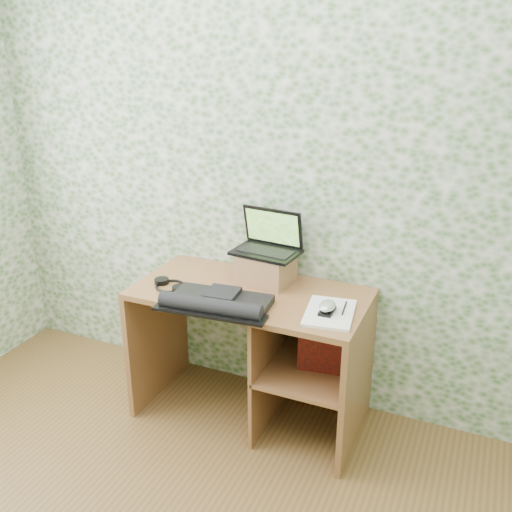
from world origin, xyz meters
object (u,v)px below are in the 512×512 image
at_px(laptop, 269,242).
at_px(notepad, 330,313).
at_px(keyboard, 217,302).
at_px(riser, 266,268).
at_px(desk, 266,338).

bearing_deg(laptop, notepad, -26.61).
distance_m(keyboard, notepad, 0.54).
bearing_deg(laptop, riser, -84.43).
xyz_separation_m(desk, notepad, (0.37, -0.11, 0.28)).
xyz_separation_m(laptop, notepad, (0.42, -0.27, -0.20)).
bearing_deg(keyboard, desk, 54.78).
height_order(riser, notepad, riser).
bearing_deg(riser, notepad, -28.54).
bearing_deg(laptop, desk, -65.35).
xyz_separation_m(laptop, keyboard, (-0.10, -0.41, -0.19)).
bearing_deg(laptop, keyboard, -97.82).
bearing_deg(notepad, laptop, 139.63).
height_order(riser, laptop, laptop).
bearing_deg(desk, laptop, 109.08).
distance_m(laptop, keyboard, 0.46).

